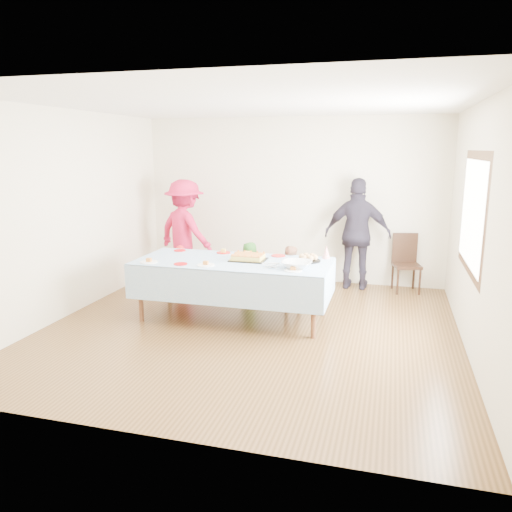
{
  "coord_description": "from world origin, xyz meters",
  "views": [
    {
      "loc": [
        1.62,
        -5.66,
        2.2
      ],
      "look_at": [
        -0.01,
        0.3,
        0.86
      ],
      "focal_mm": 35.0,
      "sensor_mm": 36.0,
      "label": 1
    }
  ],
  "objects": [
    {
      "name": "toddler_left",
      "position": [
        -1.37,
        1.0,
        0.4
      ],
      "size": [
        0.31,
        0.21,
        0.8
      ],
      "primitive_type": "imported",
      "rotation": [
        0.0,
        0.0,
        3.06
      ],
      "color": "red",
      "rests_on": "ground"
    },
    {
      "name": "plate_red_near",
      "position": [
        -0.88,
        -0.08,
        0.79
      ],
      "size": [
        0.17,
        0.17,
        0.01
      ],
      "primitive_type": "cylinder",
      "color": "red",
      "rests_on": "party_table"
    },
    {
      "name": "adult_right",
      "position": [
        1.12,
        2.2,
        0.88
      ],
      "size": [
        1.04,
        0.46,
        1.75
      ],
      "primitive_type": "imported",
      "rotation": [
        0.0,
        0.0,
        3.11
      ],
      "color": "#2A2533",
      "rests_on": "ground"
    },
    {
      "name": "dining_chair",
      "position": [
        1.87,
        2.27,
        0.5
      ],
      "size": [
        0.47,
        0.47,
        0.9
      ],
      "rotation": [
        0.0,
        0.0,
        0.24
      ],
      "color": "black",
      "rests_on": "ground"
    },
    {
      "name": "plate_red_far_d",
      "position": [
        0.18,
        0.72,
        0.79
      ],
      "size": [
        0.19,
        0.19,
        0.01
      ],
      "primitive_type": "cylinder",
      "color": "red",
      "rests_on": "party_table"
    },
    {
      "name": "toddler_right",
      "position": [
        0.3,
        0.9,
        0.45
      ],
      "size": [
        0.5,
        0.43,
        0.89
      ],
      "primitive_type": "imported",
      "rotation": [
        0.0,
        0.0,
        3.37
      ],
      "color": "#B67955",
      "rests_on": "ground"
    },
    {
      "name": "birthday_cake",
      "position": [
        -0.14,
        0.37,
        0.82
      ],
      "size": [
        0.45,
        0.35,
        0.08
      ],
      "color": "black",
      "rests_on": "party_table"
    },
    {
      "name": "plate_white_left",
      "position": [
        -1.31,
        -0.08,
        0.79
      ],
      "size": [
        0.22,
        0.22,
        0.01
      ],
      "primitive_type": "cylinder",
      "color": "white",
      "rests_on": "party_table"
    },
    {
      "name": "plate_white_mid",
      "position": [
        -0.56,
        -0.05,
        0.79
      ],
      "size": [
        0.22,
        0.22,
        0.01
      ],
      "primitive_type": "cylinder",
      "color": "white",
      "rests_on": "party_table"
    },
    {
      "name": "plate_red_far_b",
      "position": [
        -0.59,
        0.72,
        0.79
      ],
      "size": [
        0.19,
        0.19,
        0.01
      ],
      "primitive_type": "cylinder",
      "color": "red",
      "rests_on": "party_table"
    },
    {
      "name": "punch_bowl",
      "position": [
        0.55,
        0.11,
        0.82
      ],
      "size": [
        0.36,
        0.36,
        0.09
      ],
      "primitive_type": "imported",
      "color": "silver",
      "rests_on": "party_table"
    },
    {
      "name": "party_table",
      "position": [
        -0.32,
        0.3,
        0.72
      ],
      "size": [
        2.5,
        1.1,
        0.78
      ],
      "color": "#532E1C",
      "rests_on": "ground"
    },
    {
      "name": "party_hat",
      "position": [
        0.82,
        0.75,
        0.87
      ],
      "size": [
        0.1,
        0.1,
        0.17
      ],
      "primitive_type": "cone",
      "color": "silver",
      "rests_on": "party_table"
    },
    {
      "name": "plate_red_far_a",
      "position": [
        -1.24,
        0.69,
        0.79
      ],
      "size": [
        0.17,
        0.17,
        0.01
      ],
      "primitive_type": "cylinder",
      "color": "red",
      "rests_on": "party_table"
    },
    {
      "name": "room_walls",
      "position": [
        0.05,
        0.0,
        1.77
      ],
      "size": [
        5.04,
        5.04,
        2.72
      ],
      "color": "beige",
      "rests_on": "ground"
    },
    {
      "name": "plate_white_right",
      "position": [
        0.54,
        -0.03,
        0.79
      ],
      "size": [
        0.21,
        0.21,
        0.01
      ],
      "primitive_type": "cylinder",
      "color": "white",
      "rests_on": "party_table"
    },
    {
      "name": "adult_left",
      "position": [
        -1.65,
        1.86,
        0.85
      ],
      "size": [
        1.26,
        1.02,
        1.7
      ],
      "primitive_type": "imported",
      "rotation": [
        0.0,
        0.0,
        2.73
      ],
      "color": "#C51843",
      "rests_on": "ground"
    },
    {
      "name": "rolls_tray",
      "position": [
        0.62,
        0.52,
        0.82
      ],
      "size": [
        0.32,
        0.32,
        0.1
      ],
      "color": "black",
      "rests_on": "party_table"
    },
    {
      "name": "plate_red_far_c",
      "position": [
        -0.23,
        0.66,
        0.79
      ],
      "size": [
        0.2,
        0.2,
        0.01
      ],
      "primitive_type": "cylinder",
      "color": "red",
      "rests_on": "party_table"
    },
    {
      "name": "fork_pile",
      "position": [
        0.23,
        0.07,
        0.81
      ],
      "size": [
        0.24,
        0.18,
        0.07
      ],
      "primitive_type": null,
      "color": "white",
      "rests_on": "party_table"
    },
    {
      "name": "ground",
      "position": [
        0.0,
        0.0,
        0.0
      ],
      "size": [
        5.0,
        5.0,
        0.0
      ],
      "primitive_type": "plane",
      "color": "#4B3115",
      "rests_on": "ground"
    },
    {
      "name": "toddler_mid",
      "position": [
        -0.42,
        1.44,
        0.4
      ],
      "size": [
        0.46,
        0.38,
        0.81
      ],
      "primitive_type": "imported",
      "rotation": [
        0.0,
        0.0,
        2.78
      ],
      "color": "#2C6521",
      "rests_on": "ground"
    }
  ]
}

